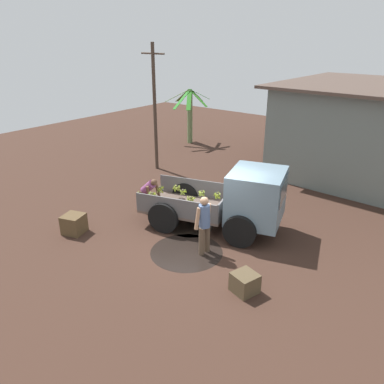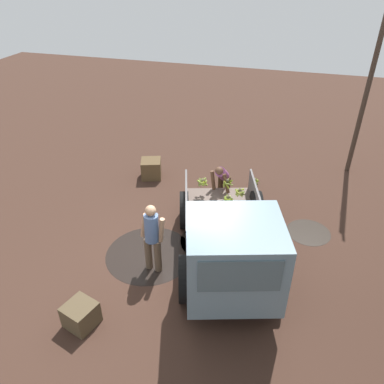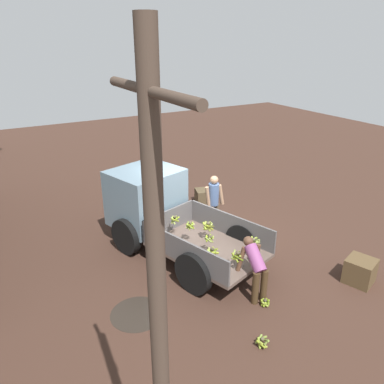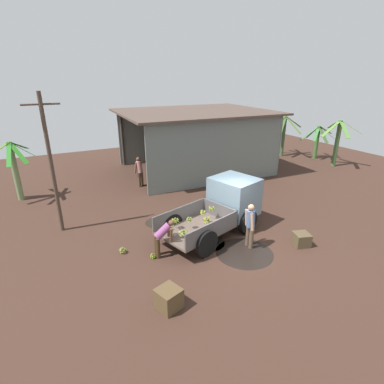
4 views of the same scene
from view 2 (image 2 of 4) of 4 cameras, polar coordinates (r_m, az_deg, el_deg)
name	(u,v)px [view 2 (image 2 of 4)]	position (r m, az deg, el deg)	size (l,w,h in m)	color
ground	(186,264)	(8.83, -0.86, -10.97)	(36.00, 36.00, 0.00)	#3D271E
mud_patch_0	(210,241)	(9.46, 2.70, -7.45)	(1.47, 1.47, 0.01)	black
mud_patch_1	(149,254)	(9.14, -6.55, -9.37)	(2.07, 2.07, 0.01)	black
mud_patch_2	(308,232)	(10.17, 17.33, -5.87)	(1.12, 1.12, 0.01)	#2A221C
cargo_truck	(231,249)	(7.61, 5.89, -8.69)	(4.70, 2.99, 2.04)	brown
utility_pole	(369,85)	(12.47, 25.32, 14.54)	(1.29, 0.15, 5.46)	#45352B
person_foreground_visitor	(152,236)	(8.16, -6.10, -6.61)	(0.36, 0.62, 1.72)	brown
person_worker_loading	(222,179)	(10.45, 4.64, 1.98)	(0.75, 0.59, 1.33)	#402D1A
banana_bunch_on_ground_0	(224,193)	(11.14, 4.87, -0.08)	(0.23, 0.23, 0.18)	#443D2C
banana_bunch_on_ground_1	(255,181)	(11.77, 9.53, 1.61)	(0.28, 0.27, 0.21)	brown
wooden_crate_0	(151,169)	(12.01, -6.23, 3.56)	(0.61, 0.61, 0.60)	brown
wooden_crate_1	(81,315)	(7.83, -16.59, -17.49)	(0.55, 0.55, 0.49)	brown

